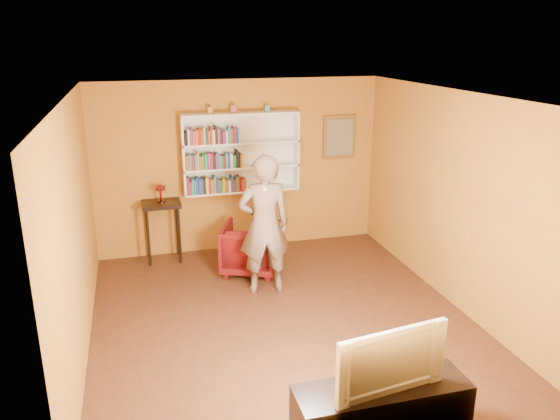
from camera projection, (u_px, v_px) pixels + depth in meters
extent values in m
cube|color=#3F2214|center=(281.00, 323.00, 6.73)|extent=(5.30, 5.80, 0.12)
cube|color=#A0641D|center=(239.00, 166.00, 8.61)|extent=(5.30, 0.04, 2.70)
cube|color=#A0641D|center=(373.00, 319.00, 3.98)|extent=(5.30, 0.04, 2.70)
cube|color=#A0641D|center=(74.00, 232.00, 5.73)|extent=(0.04, 5.80, 2.70)
cube|color=#A0641D|center=(455.00, 200.00, 6.86)|extent=(0.04, 5.80, 2.70)
cube|color=silver|center=(282.00, 93.00, 5.88)|extent=(5.30, 5.80, 0.06)
cube|color=white|center=(239.00, 151.00, 8.50)|extent=(1.80, 0.03, 1.20)
cube|color=white|center=(183.00, 156.00, 8.16)|extent=(0.03, 0.28, 1.20)
cube|color=white|center=(296.00, 150.00, 8.60)|extent=(0.03, 0.28, 1.20)
cube|color=white|center=(242.00, 190.00, 8.56)|extent=(1.80, 0.28, 0.03)
cube|color=white|center=(241.00, 167.00, 8.45)|extent=(1.80, 0.28, 0.03)
cube|color=white|center=(241.00, 143.00, 8.33)|extent=(1.80, 0.28, 0.03)
cube|color=white|center=(240.00, 114.00, 8.20)|extent=(1.80, 0.28, 0.03)
cube|color=maroon|center=(188.00, 186.00, 8.27)|extent=(0.04, 0.18, 0.26)
cube|color=#6E2775|center=(190.00, 188.00, 8.28)|extent=(0.02, 0.16, 0.21)
cube|color=teal|center=(192.00, 186.00, 8.28)|extent=(0.03, 0.16, 0.24)
cube|color=teal|center=(195.00, 187.00, 8.30)|extent=(0.02, 0.18, 0.22)
cube|color=navy|center=(197.00, 185.00, 8.30)|extent=(0.03, 0.16, 0.26)
cube|color=navy|center=(200.00, 186.00, 8.31)|extent=(0.04, 0.15, 0.23)
cube|color=navy|center=(202.00, 185.00, 8.33)|extent=(0.02, 0.18, 0.24)
cube|color=black|center=(204.00, 185.00, 8.34)|extent=(0.02, 0.19, 0.24)
cube|color=gold|center=(207.00, 185.00, 8.34)|extent=(0.04, 0.16, 0.25)
cube|color=maroon|center=(209.00, 186.00, 8.34)|extent=(0.02, 0.14, 0.23)
cube|color=#B65024|center=(212.00, 186.00, 8.35)|extent=(0.04, 0.14, 0.22)
cube|color=teal|center=(214.00, 184.00, 8.37)|extent=(0.04, 0.18, 0.26)
cube|color=#6E2775|center=(217.00, 185.00, 8.39)|extent=(0.04, 0.18, 0.21)
cube|color=#1B7C3F|center=(220.00, 186.00, 8.39)|extent=(0.04, 0.15, 0.20)
cube|color=gold|center=(223.00, 185.00, 8.41)|extent=(0.04, 0.17, 0.22)
cube|color=brown|center=(226.00, 186.00, 8.41)|extent=(0.04, 0.14, 0.20)
cube|color=silver|center=(229.00, 186.00, 8.42)|extent=(0.03, 0.14, 0.19)
cube|color=navy|center=(231.00, 183.00, 8.45)|extent=(0.03, 0.19, 0.24)
cube|color=maroon|center=(234.00, 185.00, 8.44)|extent=(0.04, 0.14, 0.20)
cube|color=#1B7C3F|center=(236.00, 183.00, 8.46)|extent=(0.03, 0.19, 0.23)
cube|color=maroon|center=(238.00, 183.00, 8.45)|extent=(0.03, 0.15, 0.25)
cube|color=maroon|center=(240.00, 184.00, 8.49)|extent=(0.03, 0.19, 0.19)
cube|color=brown|center=(242.00, 184.00, 8.49)|extent=(0.03, 0.18, 0.20)
cube|color=brown|center=(245.00, 184.00, 8.49)|extent=(0.03, 0.15, 0.19)
cube|color=brown|center=(187.00, 163.00, 8.15)|extent=(0.04, 0.15, 0.23)
cube|color=teal|center=(190.00, 162.00, 8.16)|extent=(0.03, 0.16, 0.24)
cube|color=maroon|center=(192.00, 162.00, 8.17)|extent=(0.04, 0.15, 0.23)
cube|color=teal|center=(195.00, 162.00, 8.19)|extent=(0.04, 0.17, 0.23)
cube|color=gold|center=(198.00, 161.00, 8.18)|extent=(0.02, 0.15, 0.27)
cube|color=brown|center=(200.00, 162.00, 8.21)|extent=(0.04, 0.17, 0.20)
cube|color=#1B7C3F|center=(203.00, 161.00, 8.21)|extent=(0.02, 0.15, 0.24)
cube|color=#1B7C3F|center=(206.00, 161.00, 8.22)|extent=(0.04, 0.15, 0.24)
cube|color=#6E2775|center=(208.00, 161.00, 8.23)|extent=(0.03, 0.16, 0.25)
cube|color=maroon|center=(211.00, 161.00, 8.24)|extent=(0.04, 0.17, 0.24)
cube|color=black|center=(214.00, 161.00, 8.25)|extent=(0.04, 0.14, 0.22)
cube|color=#6E2775|center=(217.00, 161.00, 8.26)|extent=(0.04, 0.15, 0.24)
cube|color=teal|center=(219.00, 161.00, 8.27)|extent=(0.03, 0.15, 0.21)
cube|color=#1B7C3F|center=(221.00, 162.00, 8.28)|extent=(0.03, 0.15, 0.19)
cube|color=maroon|center=(223.00, 161.00, 8.30)|extent=(0.03, 0.16, 0.20)
cube|color=teal|center=(226.00, 160.00, 8.29)|extent=(0.03, 0.15, 0.24)
cube|color=navy|center=(228.00, 160.00, 8.32)|extent=(0.03, 0.18, 0.22)
cube|color=silver|center=(231.00, 160.00, 8.33)|extent=(0.04, 0.19, 0.22)
cube|color=#1B7C3F|center=(234.00, 161.00, 8.33)|extent=(0.04, 0.16, 0.20)
cube|color=black|center=(237.00, 158.00, 8.33)|extent=(0.03, 0.15, 0.27)
cube|color=black|center=(239.00, 159.00, 8.36)|extent=(0.03, 0.17, 0.23)
cube|color=#B65024|center=(240.00, 160.00, 8.38)|extent=(0.03, 0.19, 0.20)
cube|color=gold|center=(243.00, 160.00, 8.36)|extent=(0.03, 0.15, 0.20)
cube|color=black|center=(186.00, 138.00, 8.05)|extent=(0.04, 0.18, 0.20)
cube|color=silver|center=(188.00, 137.00, 8.05)|extent=(0.03, 0.17, 0.23)
cube|color=#6E2775|center=(191.00, 136.00, 8.06)|extent=(0.04, 0.18, 0.25)
cube|color=#B65024|center=(194.00, 138.00, 8.06)|extent=(0.03, 0.15, 0.21)
cube|color=#B65024|center=(196.00, 137.00, 8.07)|extent=(0.04, 0.14, 0.22)
cube|color=maroon|center=(199.00, 136.00, 8.09)|extent=(0.03, 0.17, 0.24)
cube|color=brown|center=(201.00, 136.00, 8.10)|extent=(0.03, 0.18, 0.23)
cube|color=gold|center=(204.00, 136.00, 8.09)|extent=(0.03, 0.15, 0.25)
cube|color=navy|center=(206.00, 136.00, 8.11)|extent=(0.03, 0.15, 0.23)
cube|color=#B65024|center=(209.00, 137.00, 8.12)|extent=(0.03, 0.15, 0.20)
cube|color=maroon|center=(211.00, 135.00, 8.12)|extent=(0.03, 0.14, 0.26)
cube|color=gold|center=(213.00, 137.00, 8.14)|extent=(0.04, 0.16, 0.21)
cube|color=black|center=(215.00, 134.00, 8.15)|extent=(0.03, 0.18, 0.27)
cube|color=maroon|center=(218.00, 136.00, 8.17)|extent=(0.04, 0.18, 0.23)
cube|color=black|center=(221.00, 136.00, 8.17)|extent=(0.03, 0.17, 0.22)
cube|color=#6E2775|center=(223.00, 137.00, 8.19)|extent=(0.04, 0.18, 0.19)
cube|color=silver|center=(226.00, 136.00, 8.21)|extent=(0.03, 0.19, 0.20)
cube|color=teal|center=(229.00, 135.00, 8.21)|extent=(0.03, 0.18, 0.24)
cube|color=brown|center=(231.00, 135.00, 8.21)|extent=(0.03, 0.17, 0.22)
cube|color=maroon|center=(233.00, 135.00, 8.23)|extent=(0.03, 0.19, 0.24)
cube|color=navy|center=(236.00, 135.00, 8.22)|extent=(0.04, 0.15, 0.23)
cube|color=#A2702E|center=(210.00, 110.00, 8.06)|extent=(0.07, 0.07, 0.10)
cube|color=#A83841|center=(233.00, 109.00, 8.15)|extent=(0.08, 0.08, 0.11)
cube|color=slate|center=(267.00, 108.00, 8.28)|extent=(0.07, 0.07, 0.10)
cube|color=brown|center=(339.00, 137.00, 8.85)|extent=(0.55, 0.04, 0.70)
cube|color=#7E705C|center=(340.00, 137.00, 8.83)|extent=(0.45, 0.02, 0.58)
cylinder|color=black|center=(148.00, 238.00, 8.12)|extent=(0.04, 0.04, 0.87)
cylinder|color=black|center=(179.00, 236.00, 8.23)|extent=(0.04, 0.04, 0.87)
cylinder|color=black|center=(148.00, 231.00, 8.43)|extent=(0.04, 0.04, 0.87)
cylinder|color=black|center=(177.00, 228.00, 8.54)|extent=(0.04, 0.04, 0.87)
cube|color=black|center=(161.00, 204.00, 8.19)|extent=(0.57, 0.44, 0.06)
cylinder|color=maroon|center=(161.00, 201.00, 8.17)|extent=(0.12, 0.12, 0.02)
cylinder|color=maroon|center=(161.00, 196.00, 8.15)|extent=(0.03, 0.03, 0.15)
ellipsoid|color=maroon|center=(160.00, 188.00, 8.11)|extent=(0.16, 0.16, 0.10)
cylinder|color=beige|center=(166.00, 188.00, 8.13)|extent=(0.01, 0.01, 0.12)
cylinder|color=beige|center=(164.00, 187.00, 8.17)|extent=(0.01, 0.01, 0.12)
cylinder|color=beige|center=(162.00, 187.00, 8.19)|extent=(0.01, 0.01, 0.12)
cylinder|color=beige|center=(158.00, 187.00, 8.17)|extent=(0.01, 0.01, 0.12)
cylinder|color=beige|center=(156.00, 188.00, 8.14)|extent=(0.01, 0.01, 0.12)
cylinder|color=beige|center=(155.00, 189.00, 8.09)|extent=(0.01, 0.01, 0.12)
cylinder|color=beige|center=(156.00, 190.00, 8.05)|extent=(0.01, 0.01, 0.12)
cylinder|color=beige|center=(159.00, 190.00, 8.04)|extent=(0.01, 0.01, 0.12)
cylinder|color=beige|center=(162.00, 190.00, 8.05)|extent=(0.01, 0.01, 0.12)
cylinder|color=beige|center=(165.00, 189.00, 8.09)|extent=(0.01, 0.01, 0.12)
imported|color=#46050A|center=(250.00, 248.00, 7.95)|extent=(1.02, 1.04, 0.73)
imported|color=#6A594E|center=(264.00, 225.00, 7.16)|extent=(0.71, 0.48, 1.90)
cube|color=white|center=(263.00, 188.00, 6.58)|extent=(0.04, 0.15, 0.04)
cube|color=black|center=(381.00, 413.00, 4.63)|extent=(1.50, 0.45, 0.53)
imported|color=black|center=(385.00, 356.00, 4.46)|extent=(1.02, 0.27, 0.58)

